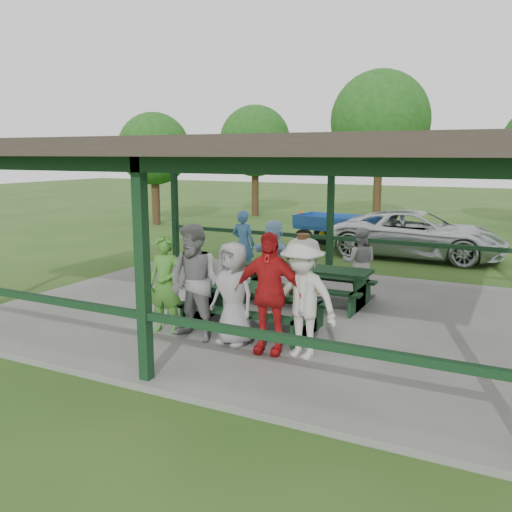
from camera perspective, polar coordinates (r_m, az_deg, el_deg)
The scene contains 19 objects.
ground at distance 10.84m, azimuth 1.08°, elevation -6.07°, with size 90.00×90.00×0.00m, color #274D18.
concrete_slab at distance 10.82m, azimuth 1.08°, elevation -5.81°, with size 10.00×8.00×0.10m, color slate.
pavilion_structure at distance 10.37m, azimuth 1.14°, elevation 10.93°, with size 10.60×8.60×3.24m.
picnic_table_near at distance 9.51m, azimuth -0.35°, elevation -4.90°, with size 2.43×1.39×0.75m.
picnic_table_far at distance 11.19m, azimuth 5.36°, elevation -2.52°, with size 2.61×1.39×0.75m.
table_setting at distance 9.43m, azimuth 0.06°, elevation -3.07°, with size 2.54×0.45×0.10m.
contestant_green at distance 9.37m, azimuth -9.51°, elevation -2.95°, with size 0.61×0.40×1.68m, color #458A2D.
contestant_grey_left at distance 8.88m, azimuth -6.47°, elevation -2.81°, with size 0.94×0.73×1.93m, color gray.
contestant_grey_mid at distance 8.65m, azimuth -2.42°, elevation -3.98°, with size 0.82×0.53×1.68m, color gray.
contestant_red at distance 8.27m, azimuth 1.30°, elevation -3.91°, with size 1.10×0.46×1.88m, color red.
contestant_white_fedora at distance 8.12m, azimuth 4.91°, elevation -4.41°, with size 1.29×0.88×1.88m.
spectator_lblue at distance 12.25m, azimuth 1.90°, elevation 0.19°, with size 1.47×0.47×1.58m, color #95C1E6.
spectator_blue at distance 13.37m, azimuth -1.34°, elevation 1.29°, with size 0.61×0.40×1.67m, color #386591.
spectator_grey at distance 11.71m, azimuth 10.85°, elevation -0.68°, with size 0.73×0.57×1.51m, color #949396.
pickup_truck at distance 17.20m, azimuth 16.65°, elevation 2.21°, with size 2.36×5.13×1.42m, color silver.
farm_trailer at distance 18.07m, azimuth 8.39°, elevation 2.59°, with size 3.52×1.84×1.22m.
tree_far_left at distance 27.55m, azimuth -0.09°, elevation 11.98°, with size 3.52×3.52×5.50m.
tree_left at distance 24.65m, azimuth 12.94°, elevation 13.72°, with size 4.27×4.27×6.67m.
tree_edge_left at distance 24.55m, azimuth -10.68°, elevation 11.00°, with size 3.14×3.14×4.91m.
Camera 1 is at (4.46, -9.37, 3.14)m, focal length 38.00 mm.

